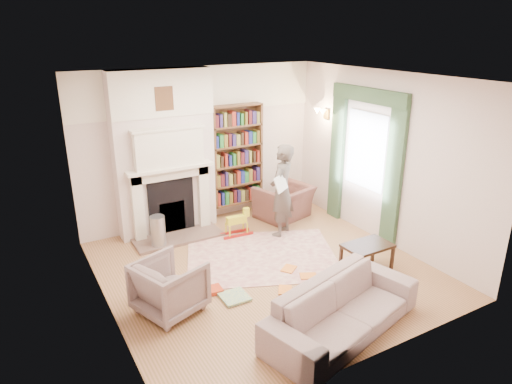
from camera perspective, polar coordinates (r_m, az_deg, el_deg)
floor at (r=6.94m, az=1.04°, el=-9.58°), size 4.50×4.50×0.00m
ceiling at (r=6.07m, az=1.21°, el=14.08°), size 4.50×4.50×0.00m
wall_back at (r=8.30m, az=-6.89°, el=5.71°), size 4.50×0.00×4.50m
wall_front at (r=4.72m, az=15.30°, el=-6.13°), size 4.50×0.00×4.50m
wall_left at (r=5.63m, az=-18.99°, el=-2.23°), size 0.00×4.50×4.50m
wall_right at (r=7.72m, az=15.66°, el=4.02°), size 0.00×4.50×4.50m
fireplace at (r=7.87m, az=-11.34°, el=4.58°), size 1.70×0.58×2.80m
bookcase at (r=8.51m, az=-2.45°, el=4.63°), size 1.00×0.24×1.85m
window at (r=7.97m, az=13.60°, el=5.07°), size 0.02×0.90×1.30m
curtain_left at (r=7.54m, az=16.84°, el=1.94°), size 0.07×0.32×2.40m
curtain_right at (r=8.52m, az=10.10°, el=4.51°), size 0.07×0.32×2.40m
pelmet at (r=7.76m, az=13.91°, el=11.67°), size 0.09×1.70×0.24m
wall_sconce at (r=8.56m, az=7.78°, el=9.53°), size 0.20×0.24×0.24m
rug at (r=7.28m, az=0.69°, el=-8.03°), size 2.82×2.53×0.01m
armchair_reading at (r=8.62m, az=3.53°, el=-1.27°), size 1.13×1.04×0.62m
armchair_left at (r=5.95m, az=-10.75°, el=-11.54°), size 0.98×0.96×0.70m
sofa at (r=5.61m, az=10.79°, el=-14.16°), size 2.25×1.34×0.62m
man_reading at (r=7.74m, az=3.24°, el=0.18°), size 0.70×0.65×1.61m
newspaper at (r=7.44m, az=3.13°, el=1.09°), size 0.37×0.29×0.25m
coffee_table at (r=6.94m, az=13.64°, el=-8.07°), size 0.70×0.45×0.45m
paraffin_heater at (r=7.62m, az=-12.13°, el=-4.91°), size 0.28×0.28×0.55m
rocking_horse at (r=7.89m, az=-2.46°, el=-3.85°), size 0.56×0.25×0.48m
board_game at (r=6.25m, az=-2.70°, el=-12.95°), size 0.36×0.36×0.03m
game_box_lid at (r=6.38m, az=-5.75°, el=-12.17°), size 0.34×0.24×0.05m
comic_annuals at (r=6.70m, az=4.80°, el=-10.64°), size 0.79×0.75×0.02m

